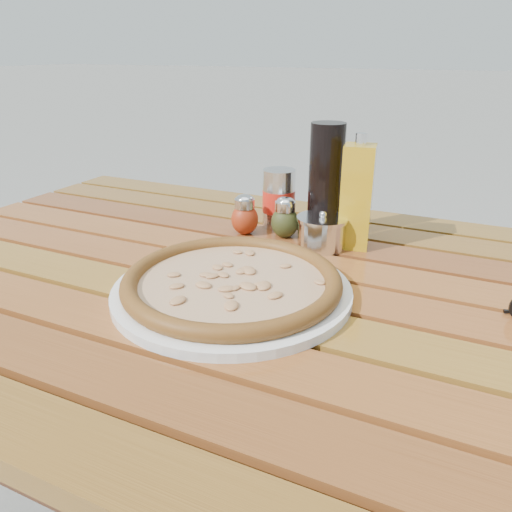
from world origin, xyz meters
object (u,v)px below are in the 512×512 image
at_px(olive_oil_cruet, 357,196).
at_px(parmesan_tin, 322,232).
at_px(table, 251,318).
at_px(plate, 232,291).
at_px(soda_can, 279,199).
at_px(pepper_shaker, 245,215).
at_px(dark_bottle, 326,181).
at_px(pizza, 232,281).
at_px(oregano_shaker, 285,218).

bearing_deg(olive_oil_cruet, parmesan_tin, -149.39).
relative_size(table, parmesan_tin, 11.75).
height_order(plate, soda_can, soda_can).
height_order(pepper_shaker, dark_bottle, dark_bottle).
bearing_deg(pizza, pepper_shaker, 112.36).
bearing_deg(soda_can, olive_oil_cruet, -14.56).
distance_m(plate, dark_bottle, 0.33).
height_order(soda_can, olive_oil_cruet, olive_oil_cruet).
bearing_deg(plate, parmesan_tin, 76.37).
relative_size(plate, oregano_shaker, 4.39).
bearing_deg(pepper_shaker, olive_oil_cruet, 6.87).
xyz_separation_m(oregano_shaker, soda_can, (-0.04, 0.05, 0.02)).
bearing_deg(olive_oil_cruet, oregano_shaker, -176.28).
relative_size(plate, pizza, 0.85).
height_order(plate, pepper_shaker, pepper_shaker).
relative_size(table, plate, 3.89).
height_order(pizza, pepper_shaker, pepper_shaker).
distance_m(oregano_shaker, parmesan_tin, 0.09).
relative_size(table, soda_can, 11.67).
distance_m(pizza, soda_can, 0.33).
distance_m(pizza, oregano_shaker, 0.27).
height_order(olive_oil_cruet, parmesan_tin, olive_oil_cruet).
bearing_deg(pizza, olive_oil_cruet, 67.99).
xyz_separation_m(plate, oregano_shaker, (-0.02, 0.27, 0.03)).
distance_m(plate, soda_can, 0.33).
bearing_deg(oregano_shaker, dark_bottle, 31.09).
distance_m(table, soda_can, 0.29).
bearing_deg(pepper_shaker, plate, -67.64).
xyz_separation_m(pizza, dark_bottle, (0.04, 0.31, 0.09)).
relative_size(pizza, dark_bottle, 1.93).
xyz_separation_m(pepper_shaker, parmesan_tin, (0.16, -0.01, -0.01)).
height_order(plate, oregano_shaker, oregano_shaker).
bearing_deg(dark_bottle, plate, -97.81).
relative_size(table, pepper_shaker, 17.07).
bearing_deg(pizza, oregano_shaker, 95.09).
xyz_separation_m(table, soda_can, (-0.06, 0.25, 0.13)).
bearing_deg(olive_oil_cruet, plate, -112.01).
bearing_deg(oregano_shaker, olive_oil_cruet, 3.72).
distance_m(plate, pizza, 0.02).
bearing_deg(oregano_shaker, pepper_shaker, -167.84).
height_order(plate, dark_bottle, dark_bottle).
xyz_separation_m(plate, soda_can, (-0.06, 0.32, 0.05)).
distance_m(oregano_shaker, soda_can, 0.07).
relative_size(pizza, soda_can, 3.54).
relative_size(pizza, pepper_shaker, 5.19).
relative_size(olive_oil_cruet, parmesan_tin, 1.76).
bearing_deg(parmesan_tin, dark_bottle, 105.67).
distance_m(soda_can, parmesan_tin, 0.14).
xyz_separation_m(pepper_shaker, oregano_shaker, (0.08, 0.02, 0.00)).
bearing_deg(dark_bottle, parmesan_tin, -74.33).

